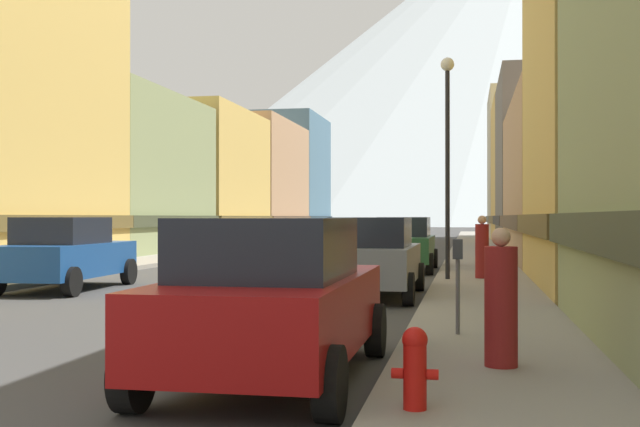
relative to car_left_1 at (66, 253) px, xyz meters
The scene contains 20 objects.
sidewalk_left 21.74m from the car_left_1, 96.48° to the left, with size 2.50×100.00×0.15m, color gray.
sidewalk_right 23.83m from the car_left_1, 65.04° to the left, with size 2.50×100.00×0.15m, color gray.
storefront_left_2 19.43m from the car_left_1, 115.74° to the left, with size 9.60×10.89×7.61m.
storefront_left_3 30.03m from the car_left_1, 104.31° to the left, with size 7.65×11.28×8.41m.
storefront_left_4 42.23m from the car_left_1, 100.65° to the left, with size 8.44×12.96×9.16m.
storefront_left_5 54.01m from the car_left_1, 98.22° to the left, with size 8.29×10.61×11.10m.
storefront_right_2 20.05m from the car_left_1, 43.63° to the left, with size 6.57×13.66×6.25m.
storefront_right_3 30.38m from the car_left_1, 61.33° to the left, with size 6.65×10.58×9.37m.
storefront_right_4 40.15m from the car_left_1, 67.13° to the left, with size 8.77×9.97×9.56m.
storefront_right_5 50.36m from the car_left_1, 72.23° to the left, with size 8.30×10.87×11.80m.
car_left_1 is the anchor object (origin of this frame).
car_right_0 12.08m from the car_left_1, 51.03° to the right, with size 2.07×4.40×1.78m.
car_right_1 7.60m from the car_left_1, ahead, with size 2.07×4.41×1.78m.
car_right_2 11.24m from the car_left_1, 47.47° to the left, with size 2.06×4.40×1.78m.
fire_hydrant_near 14.36m from the car_left_1, 49.89° to the right, with size 0.40×0.22×0.70m.
parking_meter_near 11.59m from the car_left_1, 34.51° to the right, with size 0.14×0.10×1.33m.
pedestrian_0 10.72m from the car_left_1, 20.39° to the left, with size 0.36×0.36×1.68m.
pedestrian_1 13.40m from the car_left_1, 41.45° to the right, with size 0.36×0.36×1.52m.
streetlamp_right 10.20m from the car_left_1, 19.77° to the left, with size 0.36×0.36×5.86m.
mountain_backdrop 254.18m from the car_left_1, 82.56° to the left, with size 263.11×263.11×106.96m, color silver.
Camera 1 is at (5.90, -4.29, 1.79)m, focal length 44.06 mm.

